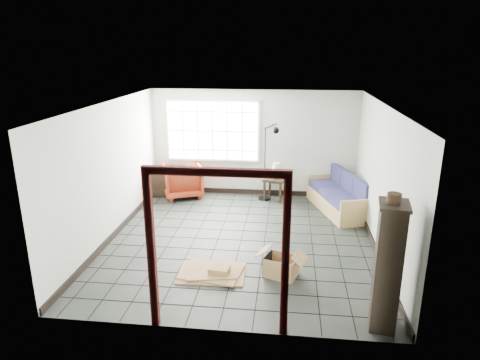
# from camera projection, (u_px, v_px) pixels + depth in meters

# --- Properties ---
(ground) EXTENTS (5.50, 5.50, 0.00)m
(ground) POSITION_uv_depth(u_px,v_px,m) (241.00, 240.00, 8.22)
(ground) COLOR black
(ground) RESTS_ON ground
(room_shell) EXTENTS (5.02, 5.52, 2.61)m
(room_shell) POSITION_uv_depth(u_px,v_px,m) (241.00, 155.00, 7.75)
(room_shell) COLOR #B3B9B1
(room_shell) RESTS_ON ground
(window_panel) EXTENTS (2.32, 0.08, 1.52)m
(window_panel) POSITION_uv_depth(u_px,v_px,m) (213.00, 131.00, 10.41)
(window_panel) COLOR silver
(window_panel) RESTS_ON ground
(doorway_trim) EXTENTS (1.80, 0.08, 2.20)m
(doorway_trim) POSITION_uv_depth(u_px,v_px,m) (217.00, 232.00, 5.25)
(doorway_trim) COLOR #3B0D0D
(doorway_trim) RESTS_ON ground
(futon_sofa) EXTENTS (1.31, 2.09, 0.87)m
(futon_sofa) POSITION_uv_depth(u_px,v_px,m) (340.00, 197.00, 9.64)
(futon_sofa) COLOR #A8854B
(futon_sofa) RESTS_ON ground
(armchair) EXTENTS (1.15, 1.12, 0.92)m
(armchair) POSITION_uv_depth(u_px,v_px,m) (182.00, 178.00, 10.55)
(armchair) COLOR maroon
(armchair) RESTS_ON ground
(side_table) EXTENTS (0.61, 0.61, 0.54)m
(side_table) POSITION_uv_depth(u_px,v_px,m) (275.00, 182.00, 10.30)
(side_table) COLOR black
(side_table) RESTS_ON ground
(table_lamp) EXTENTS (0.27, 0.27, 0.39)m
(table_lamp) POSITION_uv_depth(u_px,v_px,m) (277.00, 168.00, 10.13)
(table_lamp) COLOR black
(table_lamp) RESTS_ON side_table
(projector) EXTENTS (0.31, 0.24, 0.11)m
(projector) POSITION_uv_depth(u_px,v_px,m) (278.00, 176.00, 10.28)
(projector) COLOR silver
(projector) RESTS_ON side_table
(floor_lamp) EXTENTS (0.50, 0.41, 1.89)m
(floor_lamp) POSITION_uv_depth(u_px,v_px,m) (270.00, 160.00, 10.08)
(floor_lamp) COLOR black
(floor_lamp) RESTS_ON ground
(console_shelf) EXTENTS (0.98, 0.49, 0.73)m
(console_shelf) POSITION_uv_depth(u_px,v_px,m) (166.00, 181.00, 10.62)
(console_shelf) COLOR black
(console_shelf) RESTS_ON ground
(tall_shelf) EXTENTS (0.43, 0.52, 1.74)m
(tall_shelf) POSITION_uv_depth(u_px,v_px,m) (388.00, 266.00, 5.44)
(tall_shelf) COLOR black
(tall_shelf) RESTS_ON ground
(pot) EXTENTS (0.21, 0.21, 0.13)m
(pot) POSITION_uv_depth(u_px,v_px,m) (394.00, 198.00, 5.16)
(pot) COLOR black
(pot) RESTS_ON tall_shelf
(open_box) EXTENTS (0.88, 0.63, 0.45)m
(open_box) POSITION_uv_depth(u_px,v_px,m) (281.00, 266.00, 6.91)
(open_box) COLOR #9E794C
(open_box) RESTS_ON ground
(cardboard_pile) EXTENTS (1.11, 0.85, 0.16)m
(cardboard_pile) POSITION_uv_depth(u_px,v_px,m) (213.00, 272.00, 6.99)
(cardboard_pile) COLOR #9E794C
(cardboard_pile) RESTS_ON ground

